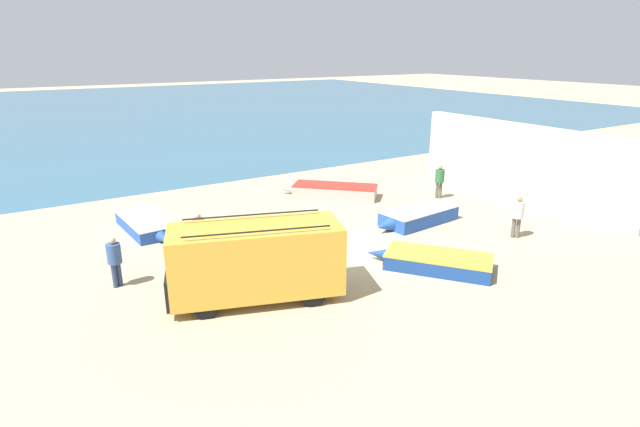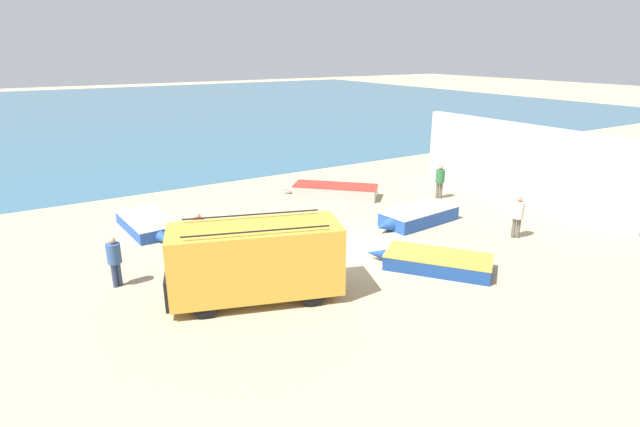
# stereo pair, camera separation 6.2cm
# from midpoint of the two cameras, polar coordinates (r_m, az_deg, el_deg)

# --- Properties ---
(ground_plane) EXTENTS (200.00, 200.00, 0.00)m
(ground_plane) POSITION_cam_midpoint_polar(r_m,az_deg,el_deg) (19.00, 3.20, -4.22)
(ground_plane) COLOR tan
(sea_water) EXTENTS (120.00, 80.00, 0.01)m
(sea_water) POSITION_cam_midpoint_polar(r_m,az_deg,el_deg) (67.47, -23.55, 10.68)
(sea_water) COLOR #33607A
(sea_water) RESTS_ON ground_plane
(harbor_wall) EXTENTS (0.50, 12.15, 3.80)m
(harbor_wall) POSITION_cam_midpoint_polar(r_m,az_deg,el_deg) (26.71, 21.85, 5.41)
(harbor_wall) COLOR #BCB7AD
(harbor_wall) RESTS_ON ground_plane
(parked_van) EXTENTS (5.48, 3.45, 2.48)m
(parked_van) POSITION_cam_midpoint_polar(r_m,az_deg,el_deg) (15.08, -7.51, -5.25)
(parked_van) COLOR gold
(parked_van) RESTS_ON ground_plane
(fishing_rowboat_0) EXTENTS (1.89, 4.29, 0.53)m
(fishing_rowboat_0) POSITION_cam_midpoint_polar(r_m,az_deg,el_deg) (22.12, -19.19, -1.21)
(fishing_rowboat_0) COLOR #234CA3
(fishing_rowboat_0) RESTS_ON ground_plane
(fishing_rowboat_1) EXTENTS (4.42, 4.35, 0.63)m
(fishing_rowboat_1) POSITION_cam_midpoint_polar(r_m,az_deg,el_deg) (25.70, 1.26, 2.61)
(fishing_rowboat_1) COLOR #ADA89E
(fishing_rowboat_1) RESTS_ON ground_plane
(fishing_rowboat_2) EXTENTS (3.45, 4.08, 0.52)m
(fishing_rowboat_2) POSITION_cam_midpoint_polar(r_m,az_deg,el_deg) (17.82, 12.90, -5.35)
(fishing_rowboat_2) COLOR navy
(fishing_rowboat_2) RESTS_ON ground_plane
(fishing_rowboat_3) EXTENTS (4.35, 1.93, 0.63)m
(fishing_rowboat_3) POSITION_cam_midpoint_polar(r_m,az_deg,el_deg) (22.18, 10.91, -0.31)
(fishing_rowboat_3) COLOR #234CA3
(fishing_rowboat_3) RESTS_ON ground_plane
(fisherman_0) EXTENTS (0.46, 0.46, 1.75)m
(fisherman_0) POSITION_cam_midpoint_polar(r_m,az_deg,el_deg) (21.39, 21.58, 0.06)
(fisherman_0) COLOR #5B564C
(fisherman_0) RESTS_ON ground_plane
(fisherman_1) EXTENTS (0.44, 0.44, 1.69)m
(fisherman_1) POSITION_cam_midpoint_polar(r_m,az_deg,el_deg) (17.11, -22.54, -4.65)
(fisherman_1) COLOR navy
(fisherman_1) RESTS_ON ground_plane
(fisherman_2) EXTENTS (0.42, 0.42, 1.59)m
(fisherman_2) POSITION_cam_midpoint_polar(r_m,az_deg,el_deg) (18.87, -13.76, -1.82)
(fisherman_2) COLOR navy
(fisherman_2) RESTS_ON ground_plane
(fisherman_3) EXTENTS (0.45, 0.45, 1.72)m
(fisherman_3) POSITION_cam_midpoint_polar(r_m,az_deg,el_deg) (25.97, 13.44, 3.91)
(fisherman_3) COLOR #5B564C
(fisherman_3) RESTS_ON ground_plane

